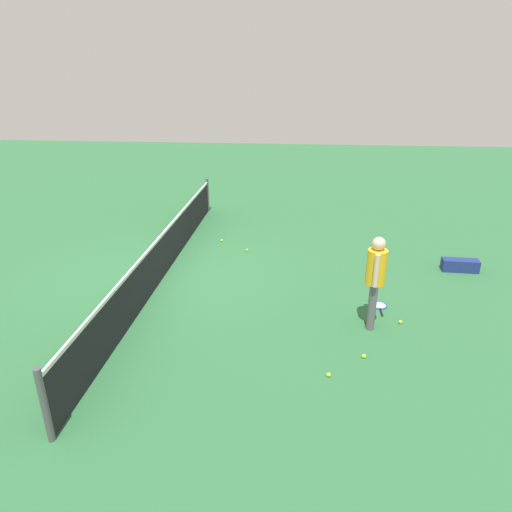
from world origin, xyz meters
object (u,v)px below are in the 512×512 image
tennis_ball_near_player (364,356)px  tennis_ball_midcourt (329,375)px  tennis_ball_by_net (222,240)px  tennis_ball_baseline (247,250)px  tennis_ball_stray_left (400,322)px  equipment_bag (462,265)px  tennis_racket_near_player (379,306)px  player_near_side (375,275)px

tennis_ball_near_player → tennis_ball_midcourt: same height
tennis_ball_by_net → tennis_ball_baseline: (-0.63, -0.76, 0.00)m
tennis_ball_baseline → tennis_ball_midcourt: bearing=-160.0°
tennis_ball_stray_left → tennis_ball_near_player: bearing=145.2°
tennis_ball_midcourt → tennis_ball_baseline: same height
tennis_ball_by_net → tennis_ball_midcourt: size_ratio=1.00×
tennis_ball_stray_left → equipment_bag: size_ratio=0.08×
tennis_racket_near_player → tennis_ball_baseline: bearing=47.6°
tennis_ball_midcourt → player_near_side: bearing=-27.8°
player_near_side → tennis_racket_near_player: size_ratio=2.92×
tennis_racket_near_player → equipment_bag: equipment_bag is taller
tennis_ball_by_net → equipment_bag: 5.96m
tennis_racket_near_player → tennis_ball_baseline: tennis_ball_baseline is taller
tennis_racket_near_player → tennis_ball_midcourt: size_ratio=8.83×
player_near_side → equipment_bag: size_ratio=2.09×
player_near_side → equipment_bag: 3.69m
tennis_ball_midcourt → equipment_bag: size_ratio=0.08×
tennis_ball_midcourt → tennis_ball_stray_left: same height
player_near_side → tennis_ball_baseline: bearing=37.7°
tennis_ball_baseline → tennis_ball_stray_left: bearing=-135.7°
tennis_ball_stray_left → tennis_ball_midcourt: bearing=140.6°
tennis_racket_near_player → equipment_bag: bearing=-48.1°
tennis_racket_near_player → tennis_ball_near_player: size_ratio=8.83×
player_near_side → tennis_ball_baseline: (3.40, 2.63, -0.98)m
player_near_side → equipment_bag: (2.66, -2.41, -0.87)m
tennis_ball_by_net → tennis_ball_near_player: bearing=-148.0°
tennis_ball_near_player → tennis_ball_by_net: bearing=32.0°
tennis_ball_midcourt → equipment_bag: 5.31m
tennis_ball_baseline → equipment_bag: equipment_bag is taller
tennis_racket_near_player → tennis_ball_baseline: 3.93m
tennis_ball_midcourt → equipment_bag: equipment_bag is taller
tennis_ball_midcourt → tennis_ball_stray_left: (1.68, -1.38, 0.00)m
tennis_racket_near_player → tennis_ball_midcourt: (-2.30, 1.10, 0.02)m
player_near_side → tennis_ball_near_player: (-1.02, 0.23, -0.98)m
tennis_ball_by_net → equipment_bag: bearing=-103.3°
player_near_side → equipment_bag: bearing=-42.2°
tennis_ball_midcourt → tennis_ball_baseline: 5.27m
tennis_ball_baseline → tennis_ball_stray_left: (-3.27, -3.19, 0.00)m
player_near_side → tennis_ball_baseline: size_ratio=25.76×
equipment_bag → tennis_ball_stray_left: bearing=143.8°
tennis_racket_near_player → tennis_ball_midcourt: tennis_ball_midcourt is taller
tennis_ball_midcourt → tennis_ball_baseline: bearing=20.0°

